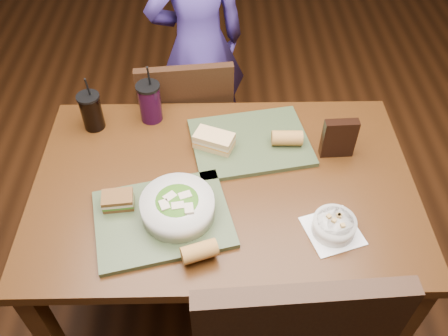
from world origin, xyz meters
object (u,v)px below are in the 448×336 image
Objects in this scene: cup_berry at (150,102)px; salad_bowl at (178,206)px; diner at (198,46)px; tray_near at (163,219)px; baguette_near at (200,251)px; soup_bowl at (334,226)px; sandwich_far at (214,141)px; tray_far at (250,142)px; dining_table at (224,199)px; baguette_far at (287,138)px; sandwich_near at (118,200)px; chair_far at (190,128)px; cup_cola at (91,111)px; chip_bag at (339,138)px.

salad_bowl is at bearing -75.40° from cup_berry.
diner is 0.66m from cup_berry.
cup_berry is at bearing 98.76° from tray_near.
diner is 5.53× the size of cup_berry.
soup_bowl is at bearing 13.01° from baguette_near.
salad_bowl is 1.48× the size of sandwich_far.
tray_far is 0.14m from sandwich_far.
dining_table is 0.31m from baguette_far.
tray_far is at bearing -22.05° from cup_berry.
soup_bowl reaches higher than dining_table.
sandwich_near is at bearing 168.40° from salad_bowl.
diner is at bearing 88.02° from salad_bowl.
tray_far is (0.30, 0.35, 0.00)m from tray_near.
chair_far is 0.51m from tray_far.
sandwich_far is at bearing 77.35° from diner.
cup_cola is (-0.34, -0.26, 0.33)m from chair_far.
soup_bowl is (0.48, -0.77, 0.28)m from chair_far.
tray_far is 1.85× the size of cup_cola.
baguette_near is at bearing -50.81° from tray_near.
chip_bag is at bearing 78.44° from soup_bowl.
cup_cola reaches higher than tray_far.
diner is at bearing 75.26° from cup_berry.
cup_cola reaches higher than sandwich_near.
salad_bowl is (-0.00, -0.70, 0.31)m from chair_far.
baguette_near is at bearing -95.47° from sandwich_far.
baguette_near reaches higher than dining_table.
dining_table is at bearing -75.14° from chair_far.
chip_bag is at bearing -10.57° from tray_far.
chair_far is 0.76m from tray_near.
chip_bag is at bearing 26.58° from salad_bowl.
sandwich_far is at bearing 40.76° from sandwich_near.
cup_berry is at bearing 106.98° from baguette_near.
sandwich_far is 0.47m from baguette_near.
soup_bowl is 0.52m from sandwich_far.
diner is 1.10m from sandwich_near.
chip_bag is (0.55, 0.28, 0.02)m from salad_bowl.
cup_cola reaches higher than chair_far.
sandwich_near is 0.63m from baguette_far.
baguette_near is 0.43× the size of cup_berry.
chair_far is 3.95× the size of cup_cola.
tray_near is 3.84× the size of baguette_far.
sandwich_near is at bearing -69.97° from cup_cola.
cup_cola is 0.91m from chip_bag.
sandwich_far is (-0.03, 0.16, 0.14)m from dining_table.
soup_bowl is at bearing -74.54° from baguette_far.
chair_far is 5.86× the size of chip_bag.
diner reaches higher than sandwich_near.
cup_cola is at bearing 127.60° from salad_bowl.
cup_cola is (-0.41, 0.60, 0.03)m from baguette_near.
salad_bowl is at bearing -135.05° from dining_table.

